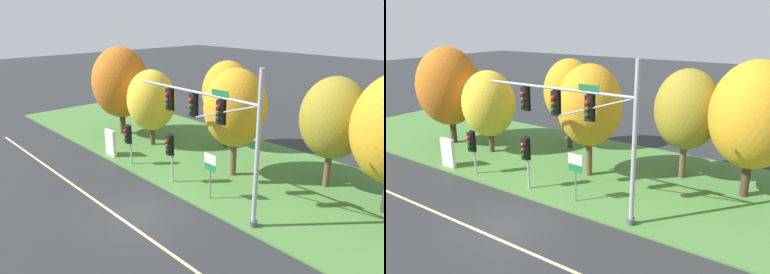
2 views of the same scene
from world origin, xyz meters
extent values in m
plane|color=#282B2D|center=(0.00, 0.00, 0.00)|extent=(160.00, 160.00, 0.00)
cube|color=beige|center=(0.00, -1.20, 0.00)|extent=(36.00, 0.16, 0.01)
cube|color=#477A38|center=(0.00, 8.25, 0.05)|extent=(48.00, 11.50, 0.10)
cylinder|color=#9EA0A5|center=(5.12, 3.08, 3.93)|extent=(0.22, 0.22, 7.66)
cylinder|color=#4C4C51|center=(5.12, 3.08, 0.25)|extent=(0.40, 0.40, 0.30)
cylinder|color=#9EA0A5|center=(0.80, 3.08, 6.11)|extent=(8.65, 0.14, 0.14)
cylinder|color=#9EA0A5|center=(2.96, 3.08, 5.41)|extent=(4.35, 0.08, 1.48)
cube|color=black|center=(2.76, 3.08, 5.38)|extent=(0.34, 0.28, 1.22)
cube|color=black|center=(2.76, 3.24, 5.38)|extent=(0.46, 0.04, 1.34)
sphere|color=red|center=(2.76, 2.90, 5.68)|extent=(0.22, 0.22, 0.22)
sphere|color=#51420C|center=(2.76, 2.90, 5.38)|extent=(0.22, 0.22, 0.22)
sphere|color=#0C4219|center=(2.76, 2.90, 5.08)|extent=(0.22, 0.22, 0.22)
cube|color=black|center=(0.80, 3.08, 5.38)|extent=(0.34, 0.28, 1.22)
cube|color=black|center=(0.80, 3.24, 5.38)|extent=(0.46, 0.04, 1.34)
sphere|color=red|center=(0.80, 2.90, 5.68)|extent=(0.22, 0.22, 0.22)
sphere|color=#51420C|center=(0.80, 2.90, 5.38)|extent=(0.22, 0.22, 0.22)
sphere|color=#0C4219|center=(0.80, 2.90, 5.08)|extent=(0.22, 0.22, 0.22)
cube|color=black|center=(-1.17, 3.08, 5.38)|extent=(0.34, 0.28, 1.22)
cube|color=black|center=(-1.17, 3.24, 5.38)|extent=(0.46, 0.04, 1.34)
sphere|color=red|center=(-1.17, 2.90, 5.68)|extent=(0.22, 0.22, 0.22)
sphere|color=#51420C|center=(-1.17, 2.90, 5.38)|extent=(0.22, 0.22, 0.22)
sphere|color=#0C4219|center=(-1.17, 2.90, 5.08)|extent=(0.22, 0.22, 0.22)
cube|color=#196B33|center=(2.76, 3.03, 6.33)|extent=(1.10, 0.04, 0.28)
cylinder|color=#9EA0A5|center=(-1.46, 3.44, 1.59)|extent=(0.12, 0.12, 2.98)
cube|color=black|center=(-1.46, 3.24, 2.52)|extent=(0.34, 0.28, 1.22)
cube|color=black|center=(-1.46, 3.40, 2.52)|extent=(0.46, 0.04, 1.34)
sphere|color=red|center=(-1.46, 3.06, 2.82)|extent=(0.22, 0.22, 0.22)
sphere|color=#51420C|center=(-1.46, 3.06, 2.52)|extent=(0.22, 0.22, 0.22)
sphere|color=#0C4219|center=(-1.46, 3.06, 2.22)|extent=(0.22, 0.22, 0.22)
cylinder|color=#9EA0A5|center=(-5.63, 3.24, 1.45)|extent=(0.12, 0.12, 2.70)
cube|color=black|center=(-5.63, 3.04, 2.24)|extent=(0.34, 0.28, 1.22)
cube|color=black|center=(-5.63, 3.20, 2.24)|extent=(0.46, 0.04, 1.34)
sphere|color=red|center=(-5.63, 2.86, 2.54)|extent=(0.22, 0.22, 0.22)
sphere|color=#51420C|center=(-5.63, 2.86, 2.24)|extent=(0.22, 0.22, 0.22)
sphere|color=#0C4219|center=(-5.63, 2.86, 1.94)|extent=(0.22, 0.22, 0.22)
cylinder|color=slate|center=(1.65, 3.59, 1.45)|extent=(0.08, 0.08, 2.70)
cube|color=white|center=(1.65, 3.56, 2.47)|extent=(0.84, 0.03, 0.55)
cube|color=#197238|center=(1.65, 3.56, 1.96)|extent=(0.81, 0.03, 0.36)
cylinder|color=#423021|center=(-11.98, 6.65, 1.67)|extent=(0.47, 0.47, 3.13)
ellipsoid|color=#B76019|center=(-11.98, 6.65, 4.53)|extent=(4.70, 4.70, 5.88)
cylinder|color=#4C3823|center=(-7.88, 6.75, 1.37)|extent=(0.37, 0.37, 2.55)
ellipsoid|color=gold|center=(-7.88, 6.75, 3.67)|extent=(3.73, 3.73, 4.66)
cylinder|color=#423021|center=(-3.67, 10.65, 1.72)|extent=(0.38, 0.38, 3.25)
ellipsoid|color=#C68C1E|center=(-3.67, 10.65, 4.38)|extent=(3.75, 3.75, 4.69)
cylinder|color=brown|center=(0.32, 7.01, 1.77)|extent=(0.39, 0.39, 3.33)
ellipsoid|color=#C68C1E|center=(0.32, 7.01, 4.50)|extent=(3.88, 3.88, 4.86)
cylinder|color=brown|center=(5.22, 9.84, 1.69)|extent=(0.38, 0.38, 3.18)
ellipsoid|color=olive|center=(5.22, 9.84, 4.32)|extent=(3.79, 3.79, 4.74)
cylinder|color=#423021|center=(8.89, 9.24, 1.73)|extent=(0.45, 0.45, 3.27)
ellipsoid|color=#C68C1E|center=(8.89, 9.24, 4.62)|extent=(4.54, 4.54, 5.67)
cube|color=silver|center=(-8.04, 3.10, 1.05)|extent=(1.10, 0.24, 1.90)
cube|color=#4C4C51|center=(-8.44, 3.10, 0.15)|extent=(0.10, 0.20, 0.10)
cube|color=#4C4C51|center=(-7.64, 3.10, 0.15)|extent=(0.10, 0.20, 0.10)
camera|label=1|loc=(14.85, -9.90, 9.91)|focal=35.00mm
camera|label=2|loc=(11.72, -11.23, 9.20)|focal=35.00mm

